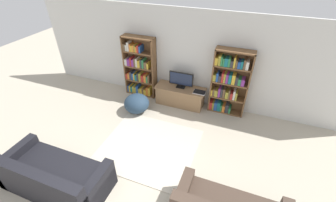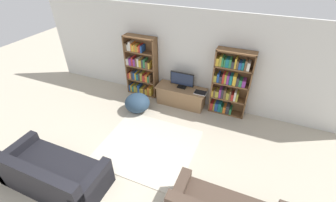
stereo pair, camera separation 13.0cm
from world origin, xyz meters
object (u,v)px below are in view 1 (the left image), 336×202
(bookshelf_right, at_px, (229,83))
(television, at_px, (181,80))
(tv_stand, at_px, (180,96))
(bookshelf_left, at_px, (140,69))
(couch_left_sectional, at_px, (54,177))
(laptop, at_px, (200,92))
(beanbag_ottoman, at_px, (137,103))

(bookshelf_right, distance_m, television, 1.26)
(tv_stand, bearing_deg, bookshelf_left, 173.94)
(tv_stand, distance_m, couch_left_sectional, 3.67)
(bookshelf_left, distance_m, television, 1.32)
(tv_stand, bearing_deg, television, 90.00)
(laptop, xyz_separation_m, beanbag_ottoman, (-1.56, -0.70, -0.31))
(tv_stand, distance_m, television, 0.51)
(couch_left_sectional, bearing_deg, laptop, 61.08)
(television, xyz_separation_m, laptop, (0.56, -0.08, -0.23))
(bookshelf_left, distance_m, tv_stand, 1.44)
(bookshelf_left, height_order, television, bookshelf_left)
(bookshelf_left, distance_m, bookshelf_right, 2.57)
(television, relative_size, beanbag_ottoman, 0.98)
(bookshelf_left, xyz_separation_m, couch_left_sectional, (0.01, -3.57, -0.54))
(bookshelf_right, xyz_separation_m, beanbag_ottoman, (-2.25, -0.89, -0.64))
(bookshelf_right, relative_size, beanbag_ottoman, 2.62)
(tv_stand, relative_size, beanbag_ottoman, 2.05)
(bookshelf_left, height_order, beanbag_ottoman, bookshelf_left)
(bookshelf_right, bearing_deg, television, -174.96)
(television, height_order, laptop, television)
(tv_stand, height_order, couch_left_sectional, couch_left_sectional)
(laptop, bearing_deg, beanbag_ottoman, -155.93)
(television, bearing_deg, tv_stand, -90.00)
(couch_left_sectional, bearing_deg, bookshelf_right, 54.39)
(laptop, height_order, beanbag_ottoman, laptop)
(bookshelf_right, distance_m, couch_left_sectional, 4.43)
(bookshelf_left, xyz_separation_m, television, (1.32, -0.11, -0.05))
(television, relative_size, laptop, 2.03)
(bookshelf_right, relative_size, television, 2.68)
(laptop, bearing_deg, bookshelf_right, 15.55)
(bookshelf_left, relative_size, bookshelf_right, 1.00)
(bookshelf_left, height_order, bookshelf_right, same)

